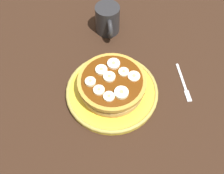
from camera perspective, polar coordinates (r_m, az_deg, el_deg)
The scene contains 14 objects.
ground_plane at distance 76.81cm, azimuth -0.00°, elevation -1.95°, with size 140.00×140.00×3.00cm, color black.
plate at distance 74.66cm, azimuth -0.00°, elevation -0.96°, with size 25.27×25.27×1.90cm.
pancake_stack at distance 71.91cm, azimuth 0.07°, elevation 0.35°, with size 18.22×18.21×5.23cm.
banana_slice_0 at distance 70.00cm, azimuth -0.57°, elevation 2.13°, with size 3.17×3.17×0.88cm.
banana_slice_1 at distance 70.31cm, azimuth 4.64°, elevation 2.08°, with size 3.21×3.21×0.68cm.
banana_slice_2 at distance 71.27cm, azimuth -2.25°, elevation 3.57°, with size 3.14×3.14×0.98cm.
banana_slice_3 at distance 71.00cm, azimuth 2.45°, elevation 3.15°, with size 2.76×2.76×0.81cm.
banana_slice_4 at distance 72.41cm, azimuth 0.34°, elevation 4.86°, with size 3.39×3.39×1.00cm.
banana_slice_5 at distance 66.84cm, azimuth -0.64°, elevation -2.02°, with size 2.86×2.86×0.81cm.
banana_slice_6 at distance 67.30cm, azimuth 1.97°, elevation -1.21°, with size 3.59×3.59×1.08cm.
banana_slice_7 at distance 67.83cm, azimuth -2.75°, elevation -0.68°, with size 2.86×2.86×0.89cm.
banana_slice_8 at distance 69.38cm, azimuth -4.57°, elevation 1.26°, with size 2.78×2.78×1.06cm.
coffee_mug at distance 87.13cm, azimuth -0.90°, elevation 13.92°, with size 11.02×7.57×9.18cm.
fork at distance 79.56cm, azimuth 14.83°, elevation 0.59°, with size 13.02×1.34×0.50cm.
Camera 1 is at (38.87, -6.45, 64.44)cm, focal length 43.71 mm.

